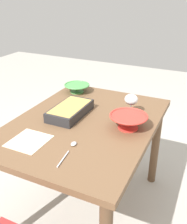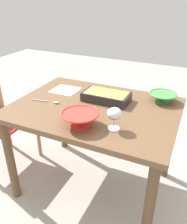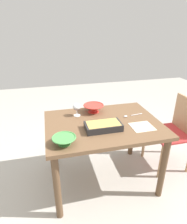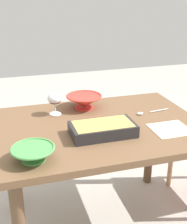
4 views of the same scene
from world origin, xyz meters
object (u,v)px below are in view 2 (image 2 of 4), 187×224
napkin (65,90)px  dining_table (94,119)px  mixing_bowl (163,97)px  serving_spoon (51,102)px  small_bowl (80,118)px  wine_glass (114,115)px  casserole_dish (106,96)px

napkin → dining_table: bearing=153.3°
mixing_bowl → serving_spoon: (0.76, 0.37, -0.03)m
small_bowl → napkin: size_ratio=1.09×
wine_glass → casserole_dish: (0.20, -0.36, -0.06)m
dining_table → casserole_dish: (-0.04, -0.13, 0.14)m
casserole_dish → small_bowl: bearing=89.2°
mixing_bowl → serving_spoon: 0.85m
casserole_dish → wine_glass: bearing=118.5°
small_bowl → serving_spoon: bearing=-29.8°
serving_spoon → dining_table: bearing=-166.5°
casserole_dish → small_bowl: 0.42m
wine_glass → small_bowl: bearing=14.2°
casserole_dish → napkin: casserole_dish is taller
serving_spoon → napkin: (0.03, -0.26, -0.01)m
mixing_bowl → small_bowl: small_bowl is taller
serving_spoon → napkin: size_ratio=1.10×
small_bowl → napkin: bearing=-50.0°
dining_table → wine_glass: (-0.24, 0.23, 0.21)m
wine_glass → serving_spoon: size_ratio=0.60×
dining_table → napkin: size_ratio=5.47×
small_bowl → mixing_bowl: bearing=-124.6°
dining_table → casserole_dish: bearing=-106.4°
mixing_bowl → napkin: mixing_bowl is taller
small_bowl → napkin: (0.39, -0.46, -0.05)m
wine_glass → dining_table: bearing=-44.5°
small_bowl → napkin: small_bowl is taller
small_bowl → serving_spoon: size_ratio=1.00×
mixing_bowl → napkin: bearing=8.4°
dining_table → mixing_bowl: (-0.43, -0.29, 0.15)m
casserole_dish → napkin: bearing=-6.7°
wine_glass → casserole_dish: bearing=-61.5°
wine_glass → small_bowl: (0.20, 0.05, -0.05)m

